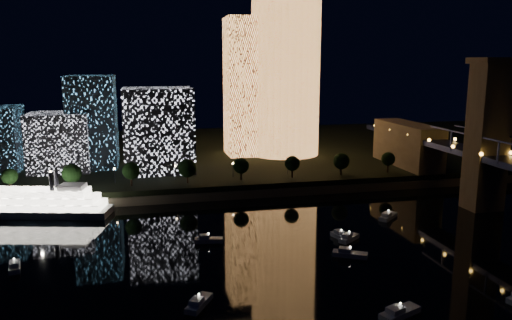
{
  "coord_description": "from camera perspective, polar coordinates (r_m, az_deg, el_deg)",
  "views": [
    {
      "loc": [
        -44.86,
        -91.08,
        48.46
      ],
      "look_at": [
        -11.74,
        55.0,
        19.07
      ],
      "focal_mm": 35.0,
      "sensor_mm": 36.0,
      "label": 1
    }
  ],
  "objects": [
    {
      "name": "ground",
      "position": [
        112.5,
        12.53,
        -14.7
      ],
      "size": [
        520.0,
        520.0,
        0.0
      ],
      "primitive_type": "plane",
      "color": "black",
      "rests_on": "ground"
    },
    {
      "name": "far_bank",
      "position": [
        259.16,
        -2.6,
        0.87
      ],
      "size": [
        420.0,
        160.0,
        5.0
      ],
      "primitive_type": "cube",
      "color": "black",
      "rests_on": "ground"
    },
    {
      "name": "seawall",
      "position": [
        184.86,
        1.7,
        -3.62
      ],
      "size": [
        420.0,
        6.0,
        3.0
      ],
      "primitive_type": "cube",
      "color": "#6B5E4C",
      "rests_on": "ground"
    },
    {
      "name": "tower_cylindrical",
      "position": [
        237.44,
        3.42,
        11.17
      ],
      "size": [
        34.0,
        34.0,
        87.44
      ],
      "color": "#FFA251",
      "rests_on": "far_bank"
    },
    {
      "name": "tower_rectangular",
      "position": [
        237.59,
        -0.98,
        8.33
      ],
      "size": [
        20.11,
        20.11,
        63.97
      ],
      "primitive_type": "cube",
      "color": "#FFA251",
      "rests_on": "far_bank"
    },
    {
      "name": "midrise_blocks",
      "position": [
        214.68,
        -18.09,
        3.17
      ],
      "size": [
        87.3,
        39.77,
        38.19
      ],
      "color": "white",
      "rests_on": "far_bank"
    },
    {
      "name": "riverboat",
      "position": [
        176.6,
        -24.28,
        -4.55
      ],
      "size": [
        50.22,
        21.15,
        14.85
      ],
      "color": "silver",
      "rests_on": "ground"
    },
    {
      "name": "motorboats",
      "position": [
        119.55,
        8.34,
        -12.51
      ],
      "size": [
        130.16,
        82.08,
        2.78
      ],
      "color": "silver",
      "rests_on": "ground"
    },
    {
      "name": "esplanade_trees",
      "position": [
        183.71,
        -7.69,
        -0.94
      ],
      "size": [
        165.48,
        6.77,
        8.88
      ],
      "color": "black",
      "rests_on": "far_bank"
    },
    {
      "name": "street_lamps",
      "position": [
        189.54,
        -9.21,
        -1.05
      ],
      "size": [
        132.7,
        0.7,
        5.65
      ],
      "color": "black",
      "rests_on": "far_bank"
    }
  ]
}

